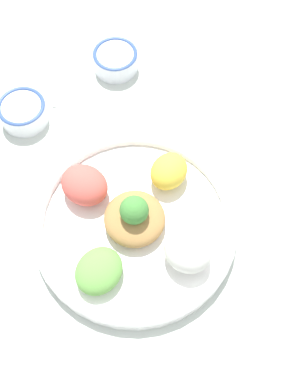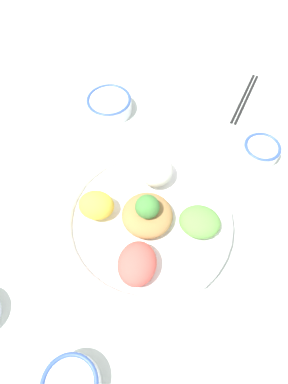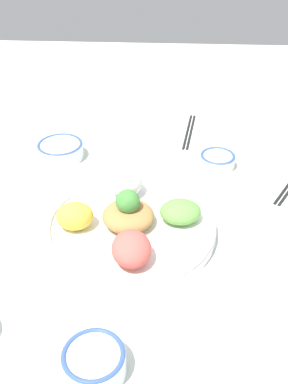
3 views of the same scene
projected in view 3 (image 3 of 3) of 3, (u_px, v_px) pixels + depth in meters
ground_plane at (123, 225)px, 0.91m from camera, size 2.40×2.40×0.00m
salad_platter at (128, 222)px, 0.88m from camera, size 0.34×0.34×0.10m
sauce_bowl_red at (94, 362)px, 0.63m from camera, size 0.09×0.09×0.04m
rice_bowl_blue at (217, 160)px, 1.08m from camera, size 0.08×0.08×0.03m
rice_bowl_plain at (61, 150)px, 1.11m from camera, size 0.11×0.11×0.04m
chopsticks_pair_far at (189, 131)px, 1.23m from camera, size 0.20×0.04×0.01m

